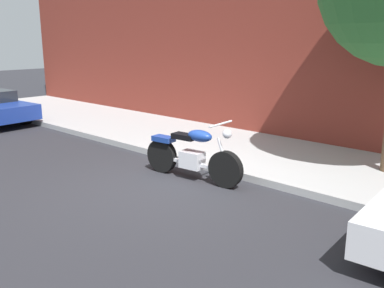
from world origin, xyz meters
name	(u,v)px	position (x,y,z in m)	size (l,w,h in m)	color
ground_plane	(166,187)	(0.00, 0.00, 0.00)	(60.00, 60.00, 0.00)	#28282D
sidewalk	(256,153)	(0.00, 2.86, 0.07)	(24.42, 3.23, 0.14)	#A7A7A7
motorcycle	(192,155)	(0.03, 0.66, 0.47)	(2.19, 0.70, 1.17)	black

